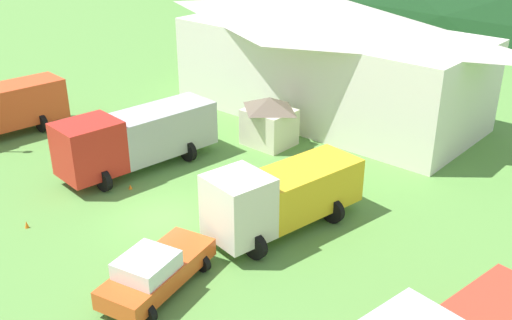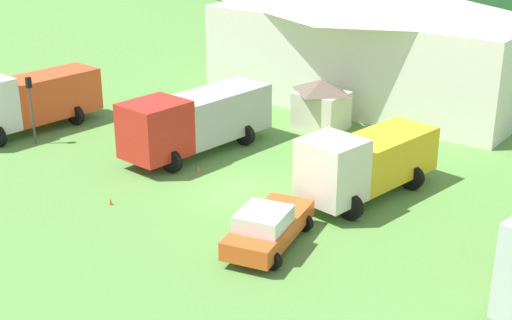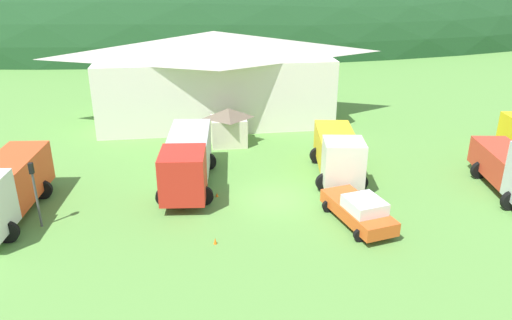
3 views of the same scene
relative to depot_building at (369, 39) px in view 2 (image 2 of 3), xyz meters
name	(u,v)px [view 2 (image 2 of 3)]	position (x,y,z in m)	size (l,w,h in m)	color
ground_plane	(241,191)	(2.25, -15.82, -3.87)	(200.00, 200.00, 0.00)	#5B9342
depot_building	(369,39)	(0.00, 0.00, 0.00)	(20.37, 9.04, 7.52)	white
play_shed_cream	(321,104)	(0.55, -6.30, -2.43)	(2.79, 2.44, 2.81)	beige
heavy_rig_white	(24,99)	(-12.16, -16.22, -2.05)	(3.56, 8.18, 3.35)	white
crane_truck_red	(194,119)	(-2.54, -13.33, -2.09)	(3.73, 8.66, 3.21)	red
heavy_rig_striped	(364,161)	(6.88, -13.14, -2.22)	(3.79, 7.50, 3.17)	silver
service_pickup_orange	(268,227)	(6.21, -19.29, -3.05)	(2.99, 5.11, 1.66)	#DE5620
traffic_light_west	(31,103)	(-10.20, -17.23, -1.65)	(0.20, 0.32, 3.56)	#4C4C51
traffic_cone_near_pickup	(198,170)	(-0.92, -15.02, -3.87)	(0.36, 0.36, 0.47)	orange
traffic_cone_mid_row	(111,205)	(-1.34, -20.21, -3.87)	(0.36, 0.36, 0.65)	orange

